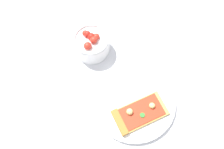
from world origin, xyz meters
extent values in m
plane|color=silver|center=(0.00, 0.00, 0.00)|extent=(2.40, 2.40, 0.00)
cylinder|color=white|center=(0.01, 0.00, 0.01)|extent=(0.25, 0.25, 0.01)
cube|color=#E5B256|center=(0.06, 0.00, 0.02)|extent=(0.08, 0.15, 0.01)
cube|color=#B77A33|center=(0.06, -0.07, 0.02)|extent=(0.08, 0.02, 0.01)
cube|color=red|center=(0.06, 0.00, 0.02)|extent=(0.07, 0.13, 0.00)
sphere|color=#F2D87F|center=(0.05, 0.04, 0.03)|extent=(0.02, 0.02, 0.02)
cylinder|color=#388433|center=(0.07, 0.00, 0.03)|extent=(0.01, 0.01, 0.00)
sphere|color=#F2D87F|center=(0.04, -0.03, 0.03)|extent=(0.02, 0.02, 0.02)
cylinder|color=white|center=(-0.21, -0.04, 0.03)|extent=(0.11, 0.11, 0.06)
torus|color=white|center=(-0.21, -0.04, 0.06)|extent=(0.11, 0.11, 0.01)
sphere|color=red|center=(-0.20, -0.03, 0.07)|extent=(0.02, 0.02, 0.02)
sphere|color=red|center=(-0.22, -0.03, 0.07)|extent=(0.02, 0.02, 0.02)
sphere|color=red|center=(-0.24, -0.05, 0.07)|extent=(0.02, 0.02, 0.02)
sphere|color=red|center=(-0.19, -0.06, 0.07)|extent=(0.03, 0.03, 0.03)
sphere|color=red|center=(-0.21, -0.02, 0.07)|extent=(0.02, 0.02, 0.02)
sphere|color=red|center=(-0.23, -0.04, 0.07)|extent=(0.02, 0.02, 0.02)
cube|color=white|center=(-0.26, 0.14, 0.00)|extent=(0.14, 0.17, 0.00)
camera|label=1|loc=(0.25, -0.18, 0.84)|focal=46.57mm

